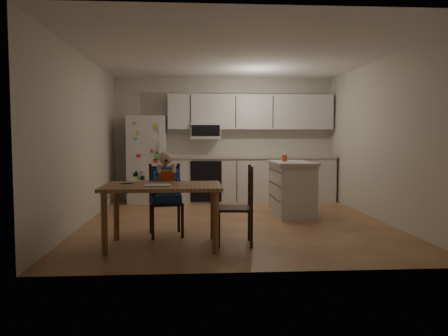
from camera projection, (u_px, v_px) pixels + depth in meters
name	position (u px, v px, depth m)	size (l,w,h in m)	color
room	(232.00, 140.00, 7.04)	(4.52, 5.01, 2.51)	brown
refrigerator	(147.00, 159.00, 8.63)	(0.72, 0.70, 1.70)	silver
kitchen_run	(250.00, 158.00, 8.85)	(3.37, 0.62, 2.15)	silver
kitchen_island	(292.00, 188.00, 7.23)	(0.63, 1.20, 0.89)	silver
red_cup	(284.00, 158.00, 7.33)	(0.09, 0.09, 0.11)	#E34623
dining_table	(163.00, 193.00, 5.10)	(1.37, 0.88, 0.73)	brown
napkin	(158.00, 185.00, 5.00)	(0.29, 0.25, 0.01)	#B3B3B8
toddler_spoon	(126.00, 184.00, 5.16)	(0.02, 0.02, 0.12)	#133FB0
chair_booster	(166.00, 185.00, 5.71)	(0.47, 0.47, 1.10)	black
chair_side	(242.00, 200.00, 5.22)	(0.44, 0.44, 0.95)	black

